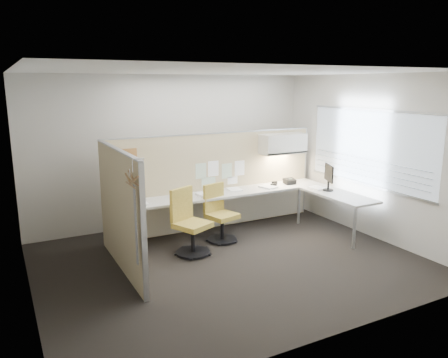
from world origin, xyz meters
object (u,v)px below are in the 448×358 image
desk (246,199)px  monitor (329,176)px  phone (289,181)px  chair_left (189,224)px  chair_right (219,215)px

desk → monitor: 1.56m
desk → phone: 1.09m
desk → chair_left: (-1.34, -0.52, -0.12)m
chair_right → monitor: (2.01, -0.40, 0.56)m
desk → phone: phone is taller
chair_left → chair_right: 0.75m
chair_left → desk: bearing=-3.0°
chair_left → chair_right: chair_left is taller
chair_left → phone: size_ratio=4.53×
chair_left → chair_right: (0.69, 0.30, -0.03)m
chair_left → monitor: (2.70, -0.10, 0.53)m
chair_left → chair_right: bearing=-0.5°
monitor → phone: (-0.30, 0.77, -0.22)m
desk → phone: bearing=7.9°
desk → monitor: (1.37, -0.62, 0.40)m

